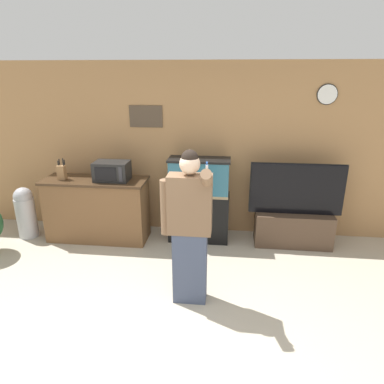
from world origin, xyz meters
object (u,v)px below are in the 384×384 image
object	(u,v)px
tv_on_stand	(294,221)
trash_bin	(26,212)
aquarium_on_stand	(199,200)
counter_island	(97,209)
person_standing	(189,227)
knife_block	(62,172)
microwave	(112,171)

from	to	relation	value
tv_on_stand	trash_bin	distance (m)	4.06
trash_bin	aquarium_on_stand	bearing A→B (deg)	4.61
counter_island	trash_bin	xyz separation A→B (m)	(-1.13, -0.06, -0.07)
person_standing	aquarium_on_stand	bearing A→B (deg)	91.22
trash_bin	knife_block	bearing A→B (deg)	1.36
aquarium_on_stand	person_standing	xyz separation A→B (m)	(0.03, -1.50, 0.26)
microwave	person_standing	size ratio (longest dim) A/B	0.29
counter_island	trash_bin	bearing A→B (deg)	-176.89
knife_block	person_standing	bearing A→B (deg)	-32.70
knife_block	tv_on_stand	bearing A→B (deg)	2.94
aquarium_on_stand	tv_on_stand	xyz separation A→B (m)	(1.40, -0.02, -0.26)
counter_island	trash_bin	distance (m)	1.13
aquarium_on_stand	tv_on_stand	size ratio (longest dim) A/B	0.95
microwave	knife_block	bearing A→B (deg)	-176.69
aquarium_on_stand	trash_bin	xyz separation A→B (m)	(-2.65, -0.21, -0.22)
microwave	trash_bin	xyz separation A→B (m)	(-1.40, -0.06, -0.68)
person_standing	trash_bin	size ratio (longest dim) A/B	2.16
person_standing	trash_bin	distance (m)	3.02
tv_on_stand	trash_bin	size ratio (longest dim) A/B	1.66
person_standing	trash_bin	world-z (taller)	person_standing
knife_block	aquarium_on_stand	xyz separation A→B (m)	(1.99, 0.20, -0.43)
person_standing	counter_island	bearing A→B (deg)	139.19
aquarium_on_stand	person_standing	size ratio (longest dim) A/B	0.73
microwave	tv_on_stand	bearing A→B (deg)	2.83
counter_island	tv_on_stand	bearing A→B (deg)	2.52
person_standing	tv_on_stand	bearing A→B (deg)	47.22
counter_island	aquarium_on_stand	distance (m)	1.54
aquarium_on_stand	person_standing	world-z (taller)	person_standing
microwave	trash_bin	world-z (taller)	microwave
microwave	tv_on_stand	size ratio (longest dim) A/B	0.37
microwave	person_standing	xyz separation A→B (m)	(1.28, -1.34, -0.19)
knife_block	tv_on_stand	distance (m)	3.47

